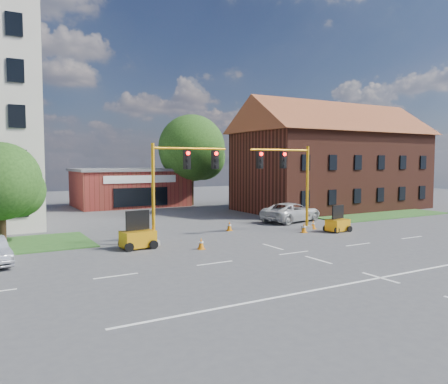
# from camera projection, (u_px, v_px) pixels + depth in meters

# --- Properties ---
(ground) EXTENTS (120.00, 120.00, 0.00)m
(ground) POSITION_uv_depth(u_px,v_px,m) (294.00, 253.00, 24.30)
(ground) COLOR #464648
(ground) RESTS_ON ground
(grass_verge_ne) EXTENTS (14.00, 4.00, 0.08)m
(grass_verge_ne) POSITION_uv_depth(u_px,v_px,m) (385.00, 215.00, 40.96)
(grass_verge_ne) COLOR #25541F
(grass_verge_ne) RESTS_ON ground
(lane_markings) EXTENTS (60.00, 36.00, 0.01)m
(lane_markings) POSITION_uv_depth(u_px,v_px,m) (332.00, 264.00, 21.70)
(lane_markings) COLOR white
(lane_markings) RESTS_ON ground
(brick_shop) EXTENTS (12.40, 8.40, 4.30)m
(brick_shop) POSITION_uv_depth(u_px,v_px,m) (130.00, 187.00, 50.18)
(brick_shop) COLOR maroon
(brick_shop) RESTS_ON ground
(townhouse_row) EXTENTS (21.00, 11.00, 11.50)m
(townhouse_row) POSITION_uv_depth(u_px,v_px,m) (333.00, 154.00, 46.62)
(townhouse_row) COLOR #502318
(townhouse_row) RESTS_ON ground
(tree_large) EXTENTS (8.10, 7.71, 10.50)m
(tree_large) POSITION_uv_depth(u_px,v_px,m) (194.00, 151.00, 50.75)
(tree_large) COLOR #3A2115
(tree_large) RESTS_ON ground
(tree_nw_front) EXTENTS (4.97, 4.73, 6.27)m
(tree_nw_front) POSITION_uv_depth(u_px,v_px,m) (5.00, 184.00, 26.46)
(tree_nw_front) COLOR #3A2115
(tree_nw_front) RESTS_ON ground
(signal_mast_west) EXTENTS (5.30, 0.60, 6.20)m
(signal_mast_west) POSITION_uv_depth(u_px,v_px,m) (178.00, 180.00, 27.09)
(signal_mast_west) COLOR #989893
(signal_mast_west) RESTS_ON ground
(signal_mast_east) EXTENTS (5.30, 0.60, 6.20)m
(signal_mast_east) POSITION_uv_depth(u_px,v_px,m) (290.00, 178.00, 31.38)
(signal_mast_east) COLOR #989893
(signal_mast_east) RESTS_ON ground
(trailer_west) EXTENTS (2.00, 1.45, 2.14)m
(trailer_west) POSITION_uv_depth(u_px,v_px,m) (138.00, 237.00, 25.50)
(trailer_west) COLOR #FDAB15
(trailer_west) RESTS_ON ground
(trailer_east) EXTENTS (1.77, 1.34, 1.84)m
(trailer_east) POSITION_uv_depth(u_px,v_px,m) (338.00, 224.00, 31.63)
(trailer_east) COLOR #FDAB15
(trailer_east) RESTS_ON ground
(cone_a) EXTENTS (0.40, 0.40, 0.70)m
(cone_a) POSITION_uv_depth(u_px,v_px,m) (201.00, 244.00, 25.27)
(cone_a) COLOR orange
(cone_a) RESTS_ON ground
(cone_b) EXTENTS (0.40, 0.40, 0.70)m
(cone_b) POSITION_uv_depth(u_px,v_px,m) (229.00, 226.00, 32.05)
(cone_b) COLOR orange
(cone_b) RESTS_ON ground
(cone_c) EXTENTS (0.40, 0.40, 0.70)m
(cone_c) POSITION_uv_depth(u_px,v_px,m) (313.00, 225.00, 32.89)
(cone_c) COLOR orange
(cone_c) RESTS_ON ground
(cone_d) EXTENTS (0.40, 0.40, 0.70)m
(cone_d) POSITION_uv_depth(u_px,v_px,m) (304.00, 228.00, 31.19)
(cone_d) COLOR orange
(cone_d) RESTS_ON ground
(pickup_white) EXTENTS (6.26, 4.00, 1.61)m
(pickup_white) POSITION_uv_depth(u_px,v_px,m) (291.00, 212.00, 36.96)
(pickup_white) COLOR silver
(pickup_white) RESTS_ON ground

